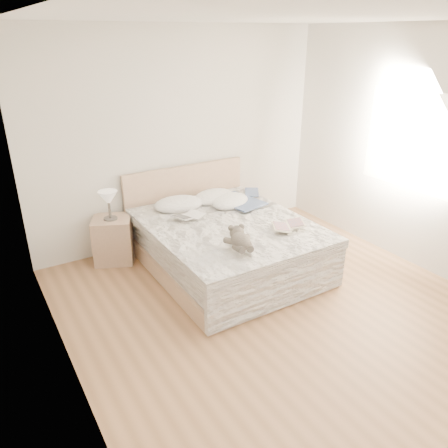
% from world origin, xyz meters
% --- Properties ---
extents(floor, '(4.00, 4.50, 0.00)m').
position_xyz_m(floor, '(0.00, 0.00, 0.00)').
color(floor, brown).
rests_on(floor, ground).
extents(ceiling, '(4.00, 4.50, 0.00)m').
position_xyz_m(ceiling, '(0.00, 0.00, 2.70)').
color(ceiling, white).
rests_on(ceiling, ground).
extents(wall_back, '(4.00, 0.02, 2.70)m').
position_xyz_m(wall_back, '(0.00, 2.25, 1.35)').
color(wall_back, silver).
rests_on(wall_back, ground).
extents(wall_left, '(0.02, 4.50, 2.70)m').
position_xyz_m(wall_left, '(-2.00, 0.00, 1.35)').
color(wall_left, silver).
rests_on(wall_left, ground).
extents(wall_right, '(0.02, 4.50, 2.70)m').
position_xyz_m(wall_right, '(2.00, 0.00, 1.35)').
color(wall_right, silver).
rests_on(wall_right, ground).
extents(window, '(0.02, 1.30, 1.10)m').
position_xyz_m(window, '(1.99, 0.30, 1.45)').
color(window, white).
rests_on(window, wall_right).
extents(bed, '(1.72, 2.14, 1.00)m').
position_xyz_m(bed, '(0.00, 1.19, 0.31)').
color(bed, tan).
rests_on(bed, floor).
extents(nightstand, '(0.58, 0.55, 0.56)m').
position_xyz_m(nightstand, '(-1.08, 2.01, 0.28)').
color(nightstand, tan).
rests_on(nightstand, floor).
extents(table_lamp, '(0.26, 0.26, 0.35)m').
position_xyz_m(table_lamp, '(-1.09, 1.99, 0.81)').
color(table_lamp, '#4B4540').
rests_on(table_lamp, nightstand).
extents(pillow_left, '(0.67, 0.51, 0.18)m').
position_xyz_m(pillow_left, '(-0.28, 1.83, 0.64)').
color(pillow_left, white).
rests_on(pillow_left, bed).
extents(pillow_middle, '(0.66, 0.54, 0.17)m').
position_xyz_m(pillow_middle, '(0.23, 1.83, 0.64)').
color(pillow_middle, white).
rests_on(pillow_middle, bed).
extents(pillow_right, '(0.65, 0.55, 0.16)m').
position_xyz_m(pillow_right, '(0.33, 1.58, 0.64)').
color(pillow_right, white).
rests_on(pillow_right, bed).
extents(blouse, '(0.79, 0.82, 0.03)m').
position_xyz_m(blouse, '(0.44, 1.55, 0.63)').
color(blouse, '#394A71').
rests_on(blouse, bed).
extents(photo_book, '(0.40, 0.34, 0.03)m').
position_xyz_m(photo_book, '(-0.34, 1.43, 0.63)').
color(photo_book, white).
rests_on(photo_book, bed).
extents(childrens_book, '(0.48, 0.43, 0.03)m').
position_xyz_m(childrens_book, '(0.48, 0.62, 0.63)').
color(childrens_book, beige).
rests_on(childrens_book, bed).
extents(teddy_bear, '(0.32, 0.40, 0.19)m').
position_xyz_m(teddy_bear, '(-0.28, 0.42, 0.65)').
color(teddy_bear, '#5D544A').
rests_on(teddy_bear, bed).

